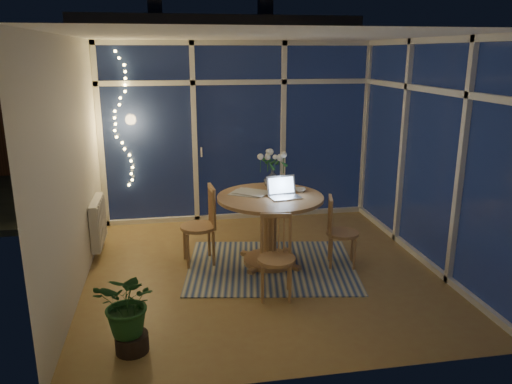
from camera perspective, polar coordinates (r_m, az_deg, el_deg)
floor at (r=5.85m, az=0.96°, el=-8.92°), size 4.00×4.00×0.00m
ceiling at (r=5.32m, az=1.09°, el=17.44°), size 4.00×4.00×0.00m
wall_back at (r=7.38m, az=-1.97°, el=6.81°), size 4.00×0.04×2.60m
wall_front at (r=3.57m, az=7.18°, el=-3.02°), size 4.00×0.04×2.60m
wall_left at (r=5.43m, az=-20.19°, el=2.63°), size 0.04×4.00×2.60m
wall_right at (r=6.14m, az=19.71°, el=4.09°), size 0.04×4.00×2.60m
window_wall_back at (r=7.34m, az=-1.93°, el=6.76°), size 4.00×0.10×2.60m
window_wall_right at (r=6.12m, az=19.38°, el=4.09°), size 0.10×4.00×2.60m
radiator at (r=6.52m, az=-17.63°, el=-3.30°), size 0.10×0.70×0.58m
fairy_lights at (r=7.19m, az=-15.11°, el=7.86°), size 0.24×0.10×1.85m
garden_patio at (r=10.63m, az=-1.53°, el=2.08°), size 12.00×6.00×0.10m
garden_fence at (r=10.88m, az=-4.59°, el=7.50°), size 11.00×0.08×1.80m
neighbour_roof at (r=13.79m, az=-4.69°, el=14.63°), size 7.00×3.00×2.20m
garden_shrubs at (r=8.85m, az=-8.35°, el=2.53°), size 0.90×0.90×0.90m
rug at (r=5.94m, az=1.77°, el=-8.47°), size 2.17×1.85×0.01m
dining_table at (r=5.88m, az=1.60°, el=-4.39°), size 1.42×1.42×0.84m
chair_left at (r=5.92m, az=-6.63°, el=-3.77°), size 0.48×0.48×0.95m
chair_right at (r=5.91m, az=9.88°, el=-4.46°), size 0.48×0.48×0.85m
chair_front at (r=5.09m, az=2.32°, el=-7.50°), size 0.47×0.47×0.87m
laptop at (r=5.65m, az=3.36°, el=0.55°), size 0.38×0.34×0.25m
flower_vase at (r=6.06m, az=1.93°, el=1.41°), size 0.23×0.23×0.21m
bowl at (r=5.94m, az=4.96°, el=0.22°), size 0.17×0.17×0.04m
newspapers at (r=5.85m, az=-0.76°, el=-0.06°), size 0.46×0.42×0.02m
phone at (r=5.69m, az=3.02°, el=-0.58°), size 0.12×0.07×0.01m
potted_plant at (r=4.36m, az=-14.25°, el=-13.00°), size 0.68×0.65×0.76m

